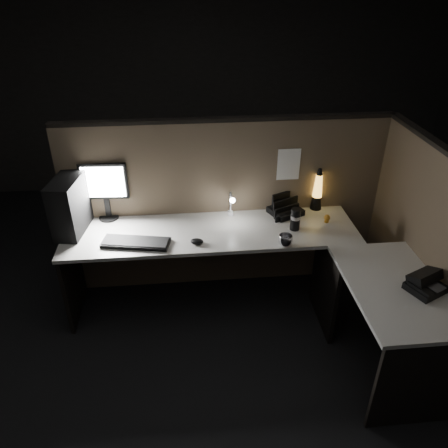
{
  "coord_description": "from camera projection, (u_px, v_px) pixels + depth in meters",
  "views": [
    {
      "loc": [
        -0.33,
        -2.31,
        2.53
      ],
      "look_at": [
        -0.07,
        0.35,
        0.93
      ],
      "focal_mm": 35.0,
      "sensor_mm": 36.0,
      "label": 1
    }
  ],
  "objects": [
    {
      "name": "floor",
      "position": [
        238.0,
        353.0,
        3.3
      ],
      "size": [
        6.0,
        6.0,
        0.0
      ],
      "primitive_type": "plane",
      "color": "black",
      "rests_on": "ground"
    },
    {
      "name": "steel_mug",
      "position": [
        285.0,
        240.0,
        3.23
      ],
      "size": [
        0.14,
        0.14,
        0.09
      ],
      "primitive_type": "imported",
      "rotation": [
        0.0,
        0.0,
        -0.3
      ],
      "color": "#BABBC2",
      "rests_on": "desk"
    },
    {
      "name": "travel_mug",
      "position": [
        295.0,
        219.0,
        3.4
      ],
      "size": [
        0.08,
        0.08,
        0.18
      ],
      "primitive_type": "cylinder",
      "color": "black",
      "rests_on": "desk"
    },
    {
      "name": "partition_right",
      "position": [
        423.0,
        254.0,
        3.11
      ],
      "size": [
        0.06,
        1.66,
        1.5
      ],
      "primitive_type": "cube",
      "color": "brown",
      "rests_on": "ground"
    },
    {
      "name": "keyboard",
      "position": [
        136.0,
        243.0,
        3.26
      ],
      "size": [
        0.53,
        0.26,
        0.02
      ],
      "primitive_type": "cube",
      "rotation": [
        0.0,
        0.0,
        -0.2
      ],
      "color": "black",
      "rests_on": "desk"
    },
    {
      "name": "clip_lamp",
      "position": [
        231.0,
        204.0,
        3.52
      ],
      "size": [
        0.04,
        0.18,
        0.23
      ],
      "color": "white",
      "rests_on": "desk"
    },
    {
      "name": "partition_back",
      "position": [
        226.0,
        207.0,
        3.71
      ],
      "size": [
        2.66,
        0.06,
        1.5
      ],
      "primitive_type": "cube",
      "color": "brown",
      "rests_on": "ground"
    },
    {
      "name": "figurine",
      "position": [
        327.0,
        218.0,
        3.52
      ],
      "size": [
        0.05,
        0.05,
        0.05
      ],
      "primitive_type": "sphere",
      "color": "orange",
      "rests_on": "desk"
    },
    {
      "name": "organizer",
      "position": [
        285.0,
        209.0,
        3.65
      ],
      "size": [
        0.31,
        0.3,
        0.19
      ],
      "rotation": [
        0.0,
        0.0,
        0.42
      ],
      "color": "black",
      "rests_on": "desk"
    },
    {
      "name": "mouse",
      "position": [
        197.0,
        241.0,
        3.26
      ],
      "size": [
        0.11,
        0.09,
        0.04
      ],
      "primitive_type": "ellipsoid",
      "rotation": [
        0.0,
        0.0,
        -0.25
      ],
      "color": "black",
      "rests_on": "desk"
    },
    {
      "name": "desk_phone",
      "position": [
        425.0,
        283.0,
        2.79
      ],
      "size": [
        0.27,
        0.27,
        0.13
      ],
      "rotation": [
        0.0,
        0.0,
        0.43
      ],
      "color": "black",
      "rests_on": "desk"
    },
    {
      "name": "pinned_paper",
      "position": [
        289.0,
        164.0,
        3.53
      ],
      "size": [
        0.19,
        0.0,
        0.27
      ],
      "primitive_type": "cube",
      "color": "white",
      "rests_on": "partition_back"
    },
    {
      "name": "monitor",
      "position": [
        104.0,
        186.0,
        3.46
      ],
      "size": [
        0.37,
        0.16,
        0.48
      ],
      "rotation": [
        0.0,
        0.0,
        -0.06
      ],
      "color": "black",
      "rests_on": "desk"
    },
    {
      "name": "lava_lamp",
      "position": [
        317.0,
        192.0,
        3.66
      ],
      "size": [
        0.1,
        0.1,
        0.37
      ],
      "color": "black",
      "rests_on": "desk"
    },
    {
      "name": "room_shell",
      "position": [
        243.0,
        151.0,
        2.47
      ],
      "size": [
        6.0,
        6.0,
        6.0
      ],
      "color": "silver",
      "rests_on": "ground"
    },
    {
      "name": "desk",
      "position": [
        259.0,
        270.0,
        3.24
      ],
      "size": [
        2.6,
        1.6,
        0.73
      ],
      "color": "#B5B3AB",
      "rests_on": "ground"
    },
    {
      "name": "pc_tower",
      "position": [
        70.0,
        205.0,
        3.33
      ],
      "size": [
        0.25,
        0.44,
        0.44
      ],
      "primitive_type": "cube",
      "rotation": [
        0.0,
        0.0,
        -0.15
      ],
      "color": "black",
      "rests_on": "desk"
    }
  ]
}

